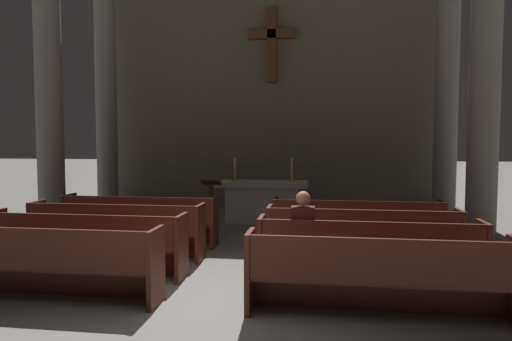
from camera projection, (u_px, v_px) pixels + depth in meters
The scene contains 19 objects.
ground_plane at pixel (203, 307), 5.52m from camera, with size 80.00×80.00×0.00m, color slate.
pew_left_row_1 at pixel (43, 263), 5.73m from camera, with size 3.00×0.50×0.95m.
pew_left_row_2 at pixel (85, 244), 6.75m from camera, with size 3.00×0.50×0.95m.
pew_left_row_3 at pixel (116, 230), 7.78m from camera, with size 3.00×0.50×0.95m.
pew_left_row_4 at pixel (140, 220), 8.80m from camera, with size 3.00×0.50×0.95m.
pew_right_row_1 at pixel (378, 276), 5.16m from camera, with size 3.00×0.50×0.95m.
pew_right_row_2 at pixel (369, 254), 6.18m from camera, with size 3.00×0.50×0.95m.
pew_right_row_3 at pixel (362, 238), 7.20m from camera, with size 3.00×0.50×0.95m.
pew_right_row_4 at pixel (357, 226), 8.22m from camera, with size 3.00×0.50×0.95m.
column_left_second at pixel (48, 67), 9.87m from camera, with size 0.84×0.84×7.35m.
column_right_second at pixel (486, 56), 8.63m from camera, with size 0.84×0.84×7.35m.
column_left_third at pixel (106, 82), 12.52m from camera, with size 0.84×0.84×7.35m.
column_right_third at pixel (447, 76), 11.27m from camera, with size 0.84×0.84×7.35m.
altar at pixel (263, 201), 11.19m from camera, with size 2.20×0.90×1.01m.
candlestick_left at pixel (235, 174), 11.25m from camera, with size 0.16×0.16×0.57m.
candlestick_right at pixel (292, 174), 11.05m from camera, with size 0.16×0.16×0.57m.
apse_with_cross at pixel (273, 62), 13.17m from camera, with size 9.82×0.50×8.51m.
lectern at pixel (211, 206), 10.15m from camera, with size 0.44×0.36×1.15m.
lone_worshipper at pixel (303, 236), 6.33m from camera, with size 0.32×0.43×1.32m.
Camera 1 is at (1.39, -5.25, 2.01)m, focal length 32.10 mm.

